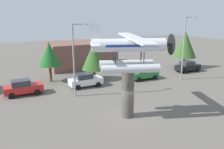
% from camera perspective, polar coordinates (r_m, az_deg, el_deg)
% --- Properties ---
extents(ground_plane, '(140.00, 140.00, 0.00)m').
position_cam_1_polar(ground_plane, '(20.64, 3.93, -10.49)').
color(ground_plane, '#605B54').
extents(display_pedestal, '(1.10, 1.10, 4.26)m').
position_cam_1_polar(display_pedestal, '(19.83, 4.03, -4.90)').
color(display_pedestal, '#4C4742').
rests_on(display_pedestal, ground).
extents(floatplane_monument, '(7.19, 10.11, 4.00)m').
position_cam_1_polar(floatplane_monument, '(18.94, 4.63, 6.03)').
color(floatplane_monument, silver).
rests_on(floatplane_monument, display_pedestal).
extents(car_near_red, '(4.20, 2.02, 1.76)m').
position_cam_1_polar(car_near_red, '(27.63, -21.67, -3.03)').
color(car_near_red, red).
rests_on(car_near_red, ground).
extents(car_mid_white, '(4.20, 2.02, 1.76)m').
position_cam_1_polar(car_mid_white, '(28.78, -6.79, -1.40)').
color(car_mid_white, white).
rests_on(car_mid_white, ground).
extents(car_far_green, '(4.20, 2.02, 1.76)m').
position_cam_1_polar(car_far_green, '(32.27, 7.98, 0.31)').
color(car_far_green, '#237A38').
rests_on(car_far_green, ground).
extents(car_distant_black, '(4.20, 2.02, 1.76)m').
position_cam_1_polar(car_distant_black, '(38.50, 18.62, 1.99)').
color(car_distant_black, black).
rests_on(car_distant_black, ground).
extents(streetlight_primary, '(1.84, 0.28, 8.03)m').
position_cam_1_polar(streetlight_primary, '(24.69, -9.31, 4.85)').
color(streetlight_primary, gray).
rests_on(streetlight_primary, ground).
extents(streetlight_secondary, '(1.84, 0.28, 8.70)m').
position_cam_1_polar(streetlight_secondary, '(32.80, 17.98, 7.29)').
color(streetlight_secondary, gray).
rests_on(streetlight_secondary, ground).
extents(storefront_building, '(11.36, 7.54, 4.30)m').
position_cam_1_polar(storefront_building, '(40.73, -8.05, 5.07)').
color(storefront_building, brown).
rests_on(storefront_building, ground).
extents(tree_east, '(2.90, 2.90, 5.46)m').
position_cam_1_polar(tree_east, '(31.42, -15.65, 5.01)').
color(tree_east, brown).
rests_on(tree_east, ground).
extents(tree_center_back, '(3.42, 3.42, 5.32)m').
position_cam_1_polar(tree_center_back, '(31.40, -4.62, 4.72)').
color(tree_center_back, brown).
rests_on(tree_center_back, ground).
extents(tree_far_east, '(3.94, 3.94, 6.27)m').
position_cam_1_polar(tree_far_east, '(40.74, 18.05, 7.25)').
color(tree_far_east, brown).
rests_on(tree_far_east, ground).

